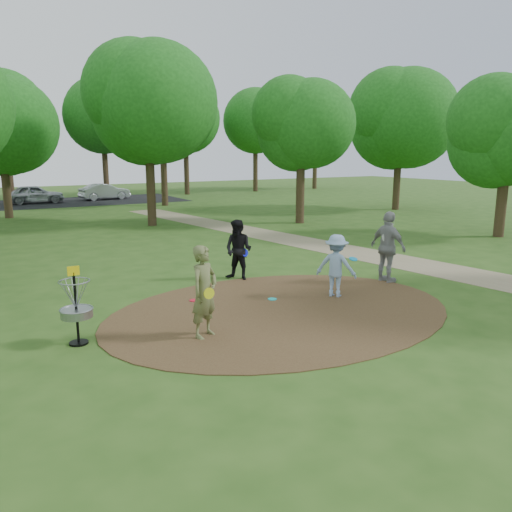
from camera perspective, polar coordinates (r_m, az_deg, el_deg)
ground at (r=11.70m, az=2.99°, el=-6.32°), size 100.00×100.00×0.00m
dirt_clearing at (r=11.69m, az=2.99°, el=-6.27°), size 8.40×8.40×0.02m
footpath at (r=17.32m, az=17.48°, el=-0.86°), size 7.55×39.89×0.01m
parking_lot at (r=40.27m, az=-18.71°, el=5.97°), size 14.00×8.00×0.01m
player_observer_with_disc at (r=9.90m, az=-5.93°, el=-4.11°), size 0.81×0.71×1.86m
player_throwing_with_disc at (r=12.81m, az=9.15°, el=-1.12°), size 1.17×1.19×1.61m
player_walking_with_disc at (r=14.36m, az=-2.01°, el=0.70°), size 1.01×1.07×1.75m
player_waiting_with_disc at (r=14.52m, az=14.85°, el=0.99°), size 0.58×1.22×2.02m
disc_ground_cyan at (r=12.53m, az=1.87°, el=-4.93°), size 0.22×0.22×0.02m
disc_ground_red at (r=12.51m, az=-7.11°, el=-5.05°), size 0.22×0.22×0.02m
car_left at (r=39.75m, az=-23.97°, el=6.48°), size 3.97×1.64×1.35m
car_right at (r=40.98m, az=-16.90°, el=7.05°), size 3.95×1.85×1.25m
disc_golf_basket at (r=10.09m, az=-19.92°, el=-4.79°), size 0.63×0.63×1.54m
tree_ring at (r=19.84m, az=-6.90°, el=16.10°), size 37.54×45.29×8.70m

